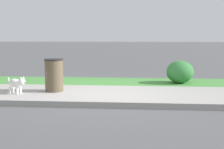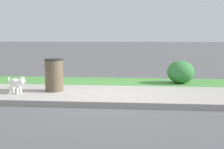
{
  "view_description": "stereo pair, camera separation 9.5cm",
  "coord_description": "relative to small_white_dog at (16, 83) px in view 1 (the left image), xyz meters",
  "views": [
    {
      "loc": [
        0.82,
        -7.14,
        1.38
      ],
      "look_at": [
        0.15,
        0.58,
        0.4
      ],
      "focal_mm": 50.0,
      "sensor_mm": 36.0,
      "label": 1
    },
    {
      "loc": [
        0.91,
        -7.13,
        1.38
      ],
      "look_at": [
        0.15,
        0.58,
        0.4
      ],
      "focal_mm": 50.0,
      "sensor_mm": 36.0,
      "label": 2
    }
  ],
  "objects": [
    {
      "name": "street_curb",
      "position": [
        2.05,
        -1.2,
        -0.2
      ],
      "size": [
        18.0,
        0.16,
        0.12
      ],
      "primitive_type": "cube",
      "color": "#9E9993",
      "rests_on": "ground"
    },
    {
      "name": "ground_plane",
      "position": [
        2.05,
        0.12,
        -0.26
      ],
      "size": [
        120.0,
        120.0,
        0.0
      ],
      "primitive_type": "plane",
      "color": "#515154"
    },
    {
      "name": "sidewalk_pavement",
      "position": [
        2.05,
        0.12,
        -0.25
      ],
      "size": [
        18.0,
        2.49,
        0.01
      ],
      "primitive_type": "cube",
      "color": "#9E9993",
      "rests_on": "ground"
    },
    {
      "name": "grass_verge",
      "position": [
        2.05,
        2.19,
        -0.25
      ],
      "size": [
        18.0,
        1.66,
        0.01
      ],
      "primitive_type": "cube",
      "color": "#47893D",
      "rests_on": "ground"
    },
    {
      "name": "trash_bin",
      "position": [
        0.8,
        0.38,
        0.15
      ],
      "size": [
        0.46,
        0.46,
        0.81
      ],
      "color": "brown",
      "rests_on": "ground"
    },
    {
      "name": "small_white_dog",
      "position": [
        0.0,
        0.0,
        0.0
      ],
      "size": [
        0.49,
        0.31,
        0.43
      ],
      "rotation": [
        0.0,
        0.0,
        5.92
      ],
      "color": "white",
      "rests_on": "ground"
    },
    {
      "name": "shrub_bush_near_lamp",
      "position": [
        4.05,
        2.03,
        0.07
      ],
      "size": [
        0.77,
        0.77,
        0.66
      ],
      "color": "#337538",
      "rests_on": "ground"
    }
  ]
}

